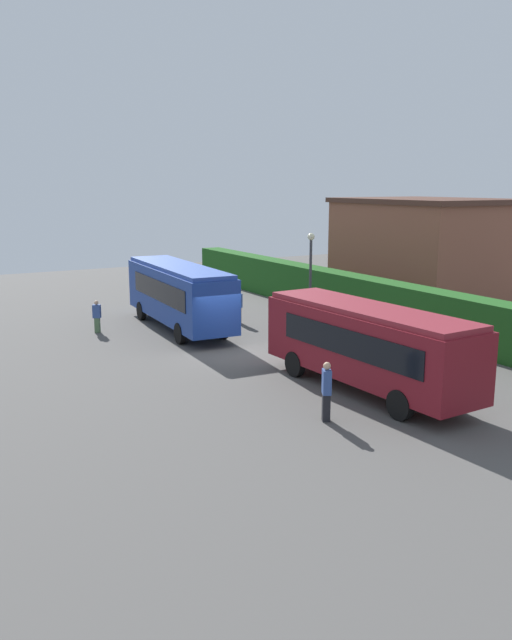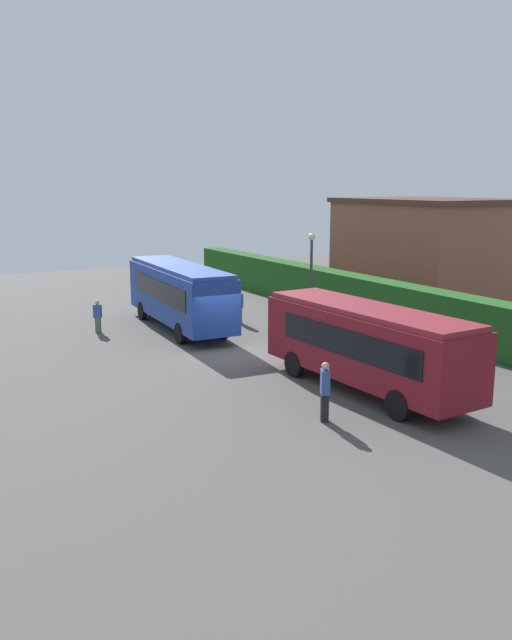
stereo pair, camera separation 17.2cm
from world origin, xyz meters
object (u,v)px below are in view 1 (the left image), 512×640
(person_center, at_px, (238,305))
(lamppost, at_px, (311,268))
(person_left, at_px, (97,316))
(person_right, at_px, (402,343))
(bus_blue, at_px, (179,292))
(bus_maroon, at_px, (367,343))
(person_far, at_px, (326,390))

(person_center, xyz_separation_m, lamppost, (2.76, 2.78, 2.14))
(lamppost, bearing_deg, person_left, -112.68)
(person_right, relative_size, lamppost, 0.37)
(bus_blue, bearing_deg, person_right, -151.77)
(person_left, xyz_separation_m, lamppost, (4.19, 10.03, 2.25))
(bus_maroon, relative_size, person_right, 5.22)
(bus_maroon, xyz_separation_m, person_right, (-1.93, 3.41, -0.84))
(person_center, bearing_deg, bus_maroon, 68.39)
(bus_blue, distance_m, person_right, 12.20)
(bus_maroon, bearing_deg, person_left, 19.20)
(person_center, xyz_separation_m, person_far, (14.53, -4.58, 0.06))
(bus_blue, height_order, person_right, bus_blue)
(bus_maroon, bearing_deg, bus_blue, 5.02)
(person_left, relative_size, lamppost, 0.33)
(person_center, bearing_deg, person_right, 85.11)
(bus_blue, xyz_separation_m, bus_maroon, (12.94, 1.77, -0.11))
(person_far, bearing_deg, person_left, -53.27)
(person_right, height_order, lamppost, lamppost)
(bus_maroon, height_order, person_left, bus_maroon)
(bus_blue, distance_m, person_center, 3.45)
(bus_maroon, distance_m, person_left, 15.29)
(person_center, bearing_deg, person_left, -25.88)
(person_left, distance_m, person_right, 15.24)
(person_right, distance_m, lamppost, 8.36)
(person_center, distance_m, person_right, 10.94)
(person_far, bearing_deg, lamppost, -94.77)
(person_left, bearing_deg, bus_maroon, 53.56)
(person_center, bearing_deg, lamppost, 120.48)
(bus_blue, bearing_deg, person_far, 178.14)
(bus_maroon, xyz_separation_m, person_far, (1.82, -3.04, -0.77))
(person_far, height_order, lamppost, lamppost)
(bus_maroon, distance_m, lamppost, 10.93)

